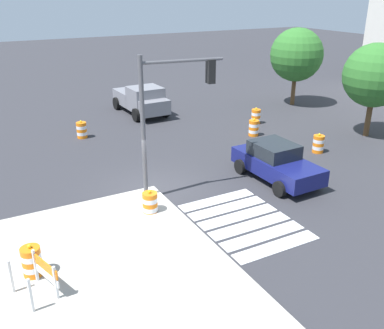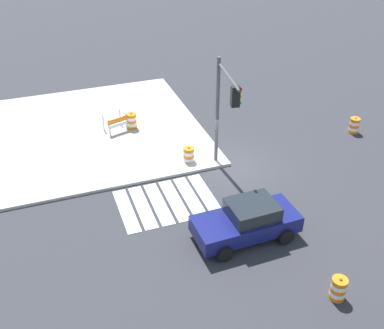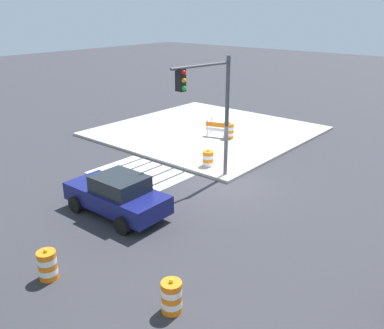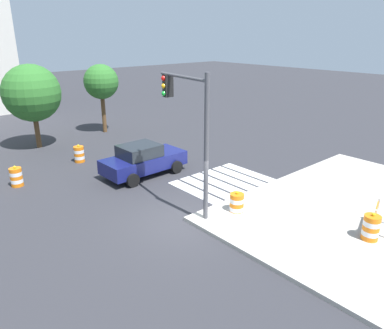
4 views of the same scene
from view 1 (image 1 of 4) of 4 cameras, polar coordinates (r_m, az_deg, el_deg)
The scene contains 14 objects.
ground_plane at distance 18.05m, azimuth -5.09°, elevation -3.30°, with size 120.00×120.00×0.00m, color #2D2D33.
crosswalk_stripes at distance 15.73m, azimuth 6.93°, elevation -7.50°, with size 4.35×3.20×0.02m.
sports_car at distance 18.95m, azimuth 11.15°, elevation 0.33°, with size 4.34×2.22×1.63m.
pickup_truck at distance 28.77m, azimuth -6.69°, elevation 8.56°, with size 5.21×2.48×1.92m.
traffic_barrel_near_corner at distance 22.78m, azimuth 16.50°, elevation 2.65°, with size 0.56×0.56×1.02m.
traffic_barrel_crosswalk_end at distance 15.91m, azimuth -5.61°, elevation -5.25°, with size 0.56×0.56×1.02m.
traffic_barrel_median_near at distance 26.93m, azimuth 8.52°, elevation 6.36°, with size 0.56×0.56×1.02m.
traffic_barrel_median_far at distance 24.64m, azimuth 8.23°, elevation 4.85°, with size 0.56×0.56×1.02m.
traffic_barrel_far_curb at distance 24.80m, azimuth -14.50°, elevation 4.47°, with size 0.56×0.56×1.02m.
traffic_barrel_on_sidewalk at distance 13.33m, azimuth -20.59°, elevation -11.99°, with size 0.56×0.56×1.02m.
construction_barricade at distance 12.53m, azimuth -19.62°, elevation -13.58°, with size 1.41×1.12×1.00m.
traffic_light_pole at distance 16.28m, azimuth -2.78°, elevation 8.54°, with size 0.66×3.27×5.50m.
street_tree_streetside_near at distance 31.47m, azimuth 13.77°, elevation 14.01°, with size 3.66×3.66×5.36m.
street_tree_streetside_far at distance 25.67m, azimuth 23.26°, elevation 10.85°, with size 3.47×3.47×5.17m.
Camera 1 is at (15.00, -6.27, 7.83)m, focal length 39.98 mm.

